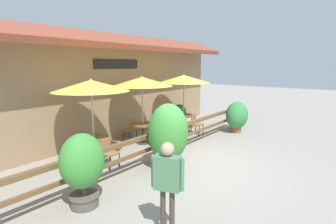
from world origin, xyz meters
TOP-DOWN VIEW (x-y plane):
  - ground_plane at (0.00, 0.00)m, footprint 60.00×60.00m
  - building_facade at (0.00, 4.10)m, footprint 14.28×1.49m
  - patio_railing at (0.00, 1.05)m, footprint 10.40×0.14m
  - patio_umbrella_near at (-1.71, 2.59)m, footprint 2.30×2.30m
  - dining_table_near at (-1.71, 2.59)m, footprint 0.94×0.94m
  - chair_near_streetside at (-1.77, 1.85)m, footprint 0.44×0.44m
  - chair_near_wallside at (-1.79, 3.33)m, footprint 0.49×0.49m
  - patio_umbrella_middle at (0.62, 2.71)m, footprint 2.30×2.30m
  - dining_table_middle at (0.62, 2.71)m, footprint 0.94×0.94m
  - chair_middle_streetside at (0.66, 2.03)m, footprint 0.47×0.47m
  - chair_middle_wallside at (0.67, 3.40)m, footprint 0.48×0.48m
  - patio_umbrella_far at (3.06, 2.50)m, footprint 2.30×2.30m
  - dining_table_far at (3.06, 2.50)m, footprint 0.94×0.94m
  - chair_far_streetside at (3.03, 1.82)m, footprint 0.44×0.44m
  - chair_far_wallside at (2.99, 3.19)m, footprint 0.50×0.50m
  - potted_plant_broad_leaf at (-3.50, 0.55)m, footprint 0.95×0.85m
  - potted_plant_entrance_palm at (-0.70, 0.46)m, footprint 1.24×1.12m
  - potted_plant_tall_tropical at (4.37, 0.54)m, footprint 1.05×0.94m
  - potted_plant_small_flowering at (4.17, 3.55)m, footprint 0.80×0.72m
  - pedestrian at (-3.15, -1.42)m, footprint 0.35×0.57m

SIDE VIEW (x-z plane):
  - ground_plane at x=0.00m, z-range 0.00..0.00m
  - chair_near_streetside at x=-1.77m, z-range 0.05..0.92m
  - chair_near_wallside at x=-1.79m, z-range 0.05..0.92m
  - chair_middle_streetside at x=0.66m, z-range 0.05..0.92m
  - chair_middle_wallside at x=0.67m, z-range 0.05..0.92m
  - chair_far_streetside at x=3.03m, z-range 0.05..0.92m
  - chair_far_wallside at x=2.99m, z-range 0.05..0.92m
  - potted_plant_small_flowering at x=4.17m, z-range 0.03..1.05m
  - dining_table_near at x=-1.71m, z-range 0.23..1.00m
  - dining_table_middle at x=0.62m, z-range 0.23..1.00m
  - dining_table_far at x=3.06m, z-range 0.23..1.00m
  - patio_railing at x=0.00m, z-range 0.22..1.17m
  - potted_plant_tall_tropical at x=4.37m, z-range 0.06..1.45m
  - potted_plant_broad_leaf at x=-3.50m, z-range 0.12..1.73m
  - potted_plant_entrance_palm at x=-0.70m, z-range 0.09..1.99m
  - pedestrian at x=-3.15m, z-range 0.24..1.94m
  - building_facade at x=0.00m, z-range 0.05..4.28m
  - patio_umbrella_near at x=-1.71m, z-range 1.08..3.65m
  - patio_umbrella_middle at x=0.62m, z-range 1.08..3.65m
  - patio_umbrella_far at x=3.06m, z-range 1.08..3.65m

